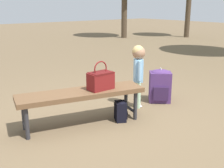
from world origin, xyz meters
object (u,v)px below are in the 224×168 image
object	(u,v)px
handbag	(101,80)
child_standing	(138,67)
park_bench	(81,95)
backpack_large	(160,85)
backpack_small	(121,110)

from	to	relation	value
handbag	child_standing	size ratio (longest dim) A/B	0.39
park_bench	backpack_large	distance (m)	1.45
backpack_large	park_bench	bearing A→B (deg)	179.52
child_standing	backpack_large	bearing A→B (deg)	-5.26
park_bench	handbag	size ratio (longest dim) A/B	4.48
park_bench	handbag	xyz separation A→B (m)	(0.24, -0.09, 0.18)
park_bench	handbag	bearing A→B (deg)	-20.60
handbag	backpack_small	world-z (taller)	handbag
handbag	backpack_large	distance (m)	1.24
handbag	backpack_large	bearing A→B (deg)	3.66
handbag	child_standing	world-z (taller)	child_standing
park_bench	child_standing	xyz separation A→B (m)	(1.00, 0.03, 0.23)
child_standing	backpack_small	world-z (taller)	child_standing
handbag	backpack_small	bearing A→B (deg)	-29.24
child_standing	backpack_large	xyz separation A→B (m)	(0.44, -0.04, -0.35)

